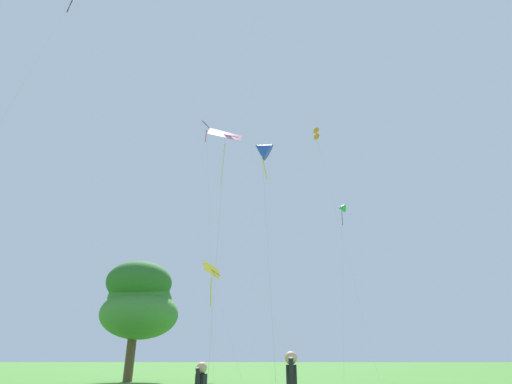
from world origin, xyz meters
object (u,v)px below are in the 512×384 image
(kite_pink_low, at_px, (224,145))
(kite_yellow_diamond, at_px, (212,278))
(kite_green_small, at_px, (341,208))
(kite_blue_delta, at_px, (262,149))
(tree_left_oak, at_px, (140,301))
(kite_orange_box, at_px, (317,135))
(kite_red_high, at_px, (69,5))
(kite_purple_streamer, at_px, (207,135))

(kite_pink_low, height_order, kite_yellow_diamond, kite_pink_low)
(kite_green_small, distance_m, kite_blue_delta, 19.89)
(tree_left_oak, bearing_deg, kite_green_small, 32.28)
(kite_green_small, relative_size, kite_orange_box, 0.65)
(kite_pink_low, distance_m, kite_blue_delta, 5.72)
(kite_red_high, bearing_deg, kite_purple_streamer, 60.10)
(kite_orange_box, bearing_deg, kite_purple_streamer, -156.45)
(kite_red_high, height_order, tree_left_oak, kite_red_high)
(kite_yellow_diamond, relative_size, kite_orange_box, 0.37)
(kite_pink_low, height_order, kite_orange_box, kite_orange_box)
(kite_green_small, bearing_deg, kite_purple_streamer, -157.56)
(kite_green_small, distance_m, kite_red_high, 34.51)
(kite_green_small, height_order, tree_left_oak, kite_green_small)
(kite_purple_streamer, xyz_separation_m, kite_orange_box, (13.30, 5.80, 3.23))
(kite_yellow_diamond, bearing_deg, kite_red_high, -121.46)
(kite_green_small, height_order, kite_blue_delta, kite_green_small)
(kite_orange_box, bearing_deg, kite_green_small, 16.15)
(kite_pink_low, relative_size, kite_red_high, 0.54)
(kite_green_small, xyz_separation_m, kite_yellow_diamond, (-14.63, -5.60, -9.34))
(kite_orange_box, distance_m, tree_left_oak, 30.37)
(kite_yellow_diamond, height_order, kite_blue_delta, kite_blue_delta)
(kite_yellow_diamond, bearing_deg, kite_blue_delta, -66.04)
(kite_red_high, distance_m, tree_left_oak, 24.59)
(kite_blue_delta, bearing_deg, kite_yellow_diamond, 113.96)
(kite_blue_delta, xyz_separation_m, tree_left_oak, (-10.10, 5.23, -10.96))
(kite_blue_delta, bearing_deg, kite_purple_streamer, 120.29)
(kite_pink_low, distance_m, kite_yellow_diamond, 17.70)
(kite_pink_low, xyz_separation_m, kite_purple_streamer, (-4.02, 15.65, 10.47))
(kite_yellow_diamond, xyz_separation_m, kite_blue_delta, (5.29, -11.91, 7.83))
(kite_green_small, distance_m, kite_orange_box, 10.22)
(kite_purple_streamer, height_order, kite_blue_delta, kite_purple_streamer)
(kite_yellow_diamond, distance_m, kite_red_high, 26.98)
(kite_blue_delta, bearing_deg, kite_pink_low, -117.31)
(kite_pink_low, bearing_deg, kite_green_small, 62.09)
(kite_yellow_diamond, height_order, kite_orange_box, kite_orange_box)
(kite_pink_low, distance_m, kite_purple_streamer, 19.25)
(kite_green_small, bearing_deg, kite_red_high, -138.19)
(kite_purple_streamer, relative_size, kite_yellow_diamond, 2.50)
(kite_purple_streamer, distance_m, kite_orange_box, 14.87)
(kite_red_high, bearing_deg, kite_green_small, 41.81)
(kite_pink_low, relative_size, kite_orange_box, 0.55)
(kite_purple_streamer, distance_m, kite_yellow_diamond, 16.08)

